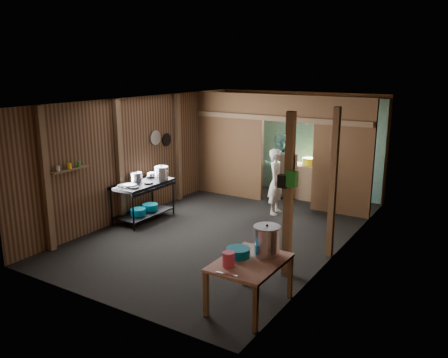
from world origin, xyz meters
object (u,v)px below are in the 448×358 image
Objects in this scene: cook at (277,182)px; stock_pot at (267,241)px; yellow_tub at (309,162)px; stove_pot_large at (162,173)px; pink_bucket at (229,259)px; prep_table at (250,284)px; gas_range at (143,201)px.

stock_pot is at bearing -163.39° from cook.
stove_pot_large is at bearing -126.66° from yellow_tub.
yellow_tub is (-1.42, 5.11, 0.07)m from stock_pot.
yellow_tub is (-1.16, 5.71, 0.17)m from pink_bucket.
cook reaches higher than stove_pot_large.
prep_table is 0.63m from stock_pot.
stock_pot reaches higher than pink_bucket.
prep_table is 0.77× the size of cook.
pink_bucket is at bearing -119.52° from prep_table.
stock_pot is (0.09, 0.31, 0.54)m from prep_table.
gas_range is 1.24× the size of prep_table.
yellow_tub is (-1.32, 5.42, 0.61)m from prep_table.
stove_pot_large is (0.17, 0.43, 0.55)m from gas_range.
stove_pot_large is 0.69× the size of stock_pot.
cook is at bearing 113.50° from stock_pot.
stove_pot_large is (-3.54, 2.44, 0.63)m from prep_table.
stove_pot_large is at bearing 149.57° from stock_pot.
gas_range is 2.95m from cook.
cook reaches higher than prep_table.
cook is at bearing 35.57° from stove_pot_large.
stove_pot_large is 2.55m from cook.
prep_table is 3.70× the size of stove_pot_large.
cook reaches higher than yellow_tub.
pink_bucket is at bearing -113.36° from stock_pot.
yellow_tub is at bearing 53.34° from stove_pot_large.
yellow_tub is 1.52m from cook.
cook reaches higher than pink_bucket.
yellow_tub is (2.22, 2.98, -0.02)m from stove_pot_large.
gas_range is at bearing 155.85° from stock_pot.
cook is (-1.57, 3.61, -0.14)m from stock_pot.
cook is at bearing 40.45° from gas_range.
pink_bucket is at bearing -33.02° from gas_range.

